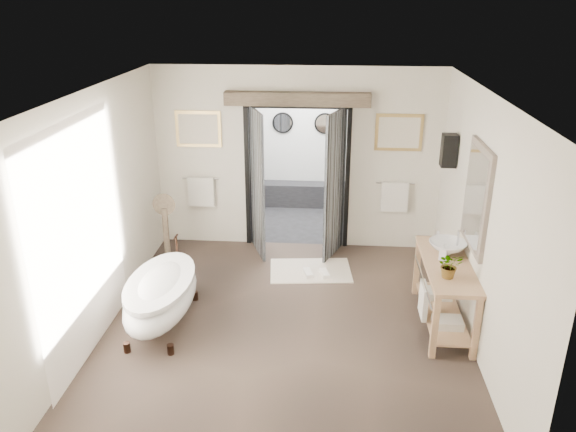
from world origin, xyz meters
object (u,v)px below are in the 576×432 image
object	(u,v)px
clawfoot_tub	(161,295)
rug	(310,270)
vanity	(443,288)
basin	(448,247)

from	to	relation	value
clawfoot_tub	rug	bearing A→B (deg)	41.58
vanity	rug	bearing A→B (deg)	142.14
vanity	rug	world-z (taller)	vanity
clawfoot_tub	basin	distance (m)	3.62
rug	basin	distance (m)	2.23
clawfoot_tub	vanity	world-z (taller)	clawfoot_tub
vanity	rug	xyz separation A→B (m)	(-1.68, 1.31, -0.50)
clawfoot_tub	basin	bearing A→B (deg)	9.02
rug	basin	world-z (taller)	basin
rug	basin	size ratio (longest dim) A/B	2.54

